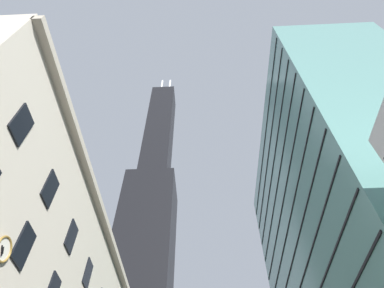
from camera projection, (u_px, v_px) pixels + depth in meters
name	position (u px, v px, depth m)	size (l,w,h in m)	color
dark_skyscraper	(140.00, 279.00, 100.26)	(26.30, 26.30, 182.63)	black
glass_office_midrise	(355.00, 253.00, 44.87)	(16.22, 42.81, 55.75)	slate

